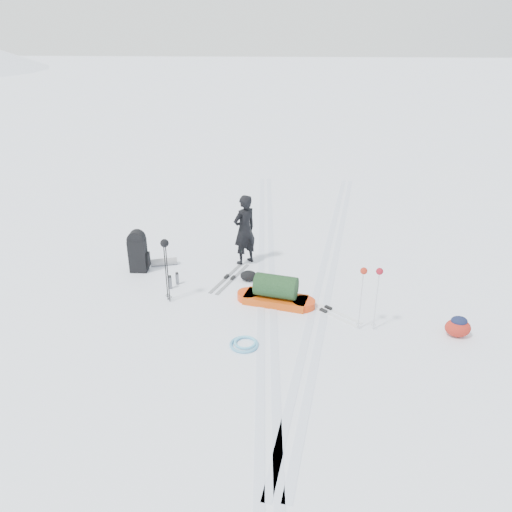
% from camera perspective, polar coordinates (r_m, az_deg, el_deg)
% --- Properties ---
extents(ground, '(200.00, 200.00, 0.00)m').
position_cam_1_polar(ground, '(10.36, 1.25, -4.74)').
color(ground, white).
rests_on(ground, ground).
extents(ski_tracks, '(3.38, 17.97, 0.01)m').
position_cam_1_polar(ski_tracks, '(11.12, 4.69, -2.64)').
color(ski_tracks, silver).
rests_on(ski_tracks, ground).
extents(skier, '(0.72, 0.71, 1.68)m').
position_cam_1_polar(skier, '(11.53, -1.32, 3.01)').
color(skier, black).
rests_on(skier, ground).
extents(pulk_sled, '(1.68, 0.80, 0.62)m').
position_cam_1_polar(pulk_sled, '(10.04, 2.27, -4.23)').
color(pulk_sled, '#C3420B').
rests_on(pulk_sled, ground).
extents(expedition_rucksack, '(1.00, 0.66, 0.98)m').
position_cam_1_polar(expedition_rucksack, '(11.60, -13.00, 0.44)').
color(expedition_rucksack, black).
rests_on(expedition_rucksack, ground).
extents(ski_poles_black, '(0.17, 0.17, 1.36)m').
position_cam_1_polar(ski_poles_black, '(9.90, -10.35, 0.58)').
color(ski_poles_black, black).
rests_on(ski_poles_black, ground).
extents(ski_poles_silver, '(0.40, 0.13, 1.26)m').
position_cam_1_polar(ski_poles_silver, '(9.04, 13.00, -2.50)').
color(ski_poles_silver, silver).
rests_on(ski_poles_silver, ground).
extents(touring_skis_grey, '(0.73, 1.58, 0.06)m').
position_cam_1_polar(touring_skis_grey, '(11.12, -3.02, -2.52)').
color(touring_skis_grey, '#94979C').
rests_on(touring_skis_grey, ground).
extents(touring_skis_white, '(1.34, 1.19, 0.06)m').
position_cam_1_polar(touring_skis_white, '(9.98, 7.99, -6.13)').
color(touring_skis_white, silver).
rests_on(touring_skis_white, ground).
extents(rope_coil, '(0.59, 0.59, 0.06)m').
position_cam_1_polar(rope_coil, '(8.88, -1.33, -9.99)').
color(rope_coil, '#529FC8').
rests_on(rope_coil, ground).
extents(small_daypack, '(0.55, 0.48, 0.39)m').
position_cam_1_polar(small_daypack, '(9.75, 22.09, -7.49)').
color(small_daypack, maroon).
rests_on(small_daypack, ground).
extents(thermos_pair, '(0.20, 0.30, 0.30)m').
position_cam_1_polar(thermos_pair, '(10.86, -9.41, -2.78)').
color(thermos_pair, '#52545A').
rests_on(thermos_pair, ground).
extents(stuff_sack, '(0.45, 0.39, 0.23)m').
position_cam_1_polar(stuff_sack, '(10.98, -0.85, -2.27)').
color(stuff_sack, black).
rests_on(stuff_sack, ground).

